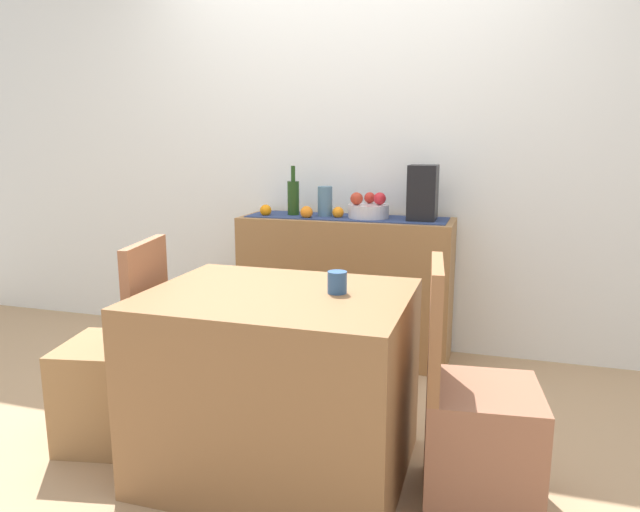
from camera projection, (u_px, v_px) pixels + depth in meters
ground_plane at (290, 421)px, 2.78m from camera, size 6.40×6.40×0.02m
room_wall_rear at (353, 134)px, 3.62m from camera, size 6.40×0.06×2.70m
sideboard_console at (346, 287)px, 3.55m from camera, size 1.27×0.42×0.86m
table_runner at (346, 217)px, 3.46m from camera, size 1.19×0.32×0.01m
fruit_bowl at (369, 211)px, 3.42m from camera, size 0.24×0.24×0.08m
apple_right at (370, 198)px, 3.47m from camera, size 0.07×0.07×0.07m
apple_rear at (380, 199)px, 3.39m from camera, size 0.07×0.07×0.07m
apple_center at (357, 199)px, 3.38m from camera, size 0.07×0.07×0.07m
wine_bottle at (293, 197)px, 3.54m from camera, size 0.07×0.07×0.30m
coffee_maker at (423, 193)px, 3.30m from camera, size 0.16×0.18×0.32m
ceramic_vase at (325, 202)px, 3.48m from camera, size 0.09×0.09×0.18m
orange_loose_near_bowl at (338, 212)px, 3.44m from camera, size 0.07×0.07×0.07m
orange_loose_end at (266, 210)px, 3.53m from camera, size 0.07×0.07×0.07m
orange_loose_far at (307, 212)px, 3.43m from camera, size 0.07×0.07×0.07m
dining_table at (279, 383)px, 2.30m from camera, size 1.01×0.78×0.74m
coffee_cup at (337, 282)px, 2.21m from camera, size 0.07×0.07×0.08m
chair_near_window at (116, 383)px, 2.55m from camera, size 0.47×0.47×0.90m
chair_by_corner at (477, 435)px, 2.10m from camera, size 0.44×0.44×0.90m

